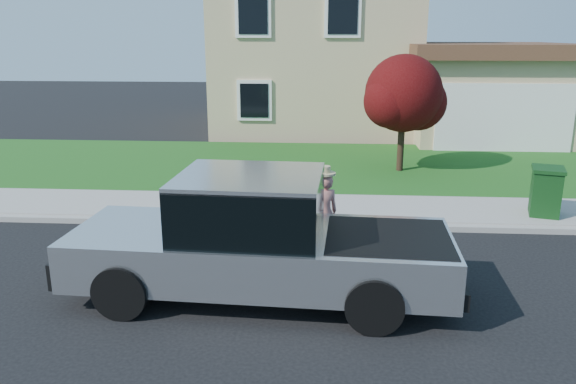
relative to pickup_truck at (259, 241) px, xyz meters
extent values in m
plane|color=black|center=(0.53, 0.37, -0.92)|extent=(80.00, 80.00, 0.00)
cube|color=gray|center=(1.53, 3.27, -0.86)|extent=(40.00, 0.20, 0.12)
cube|color=gray|center=(1.53, 4.37, -0.84)|extent=(40.00, 2.00, 0.15)
cube|color=#164E17|center=(1.53, 8.87, -0.87)|extent=(40.00, 7.00, 0.10)
cube|color=tan|center=(0.53, 17.37, 2.28)|extent=(8.00, 9.00, 6.40)
cube|color=tan|center=(7.03, 14.37, 0.68)|extent=(5.50, 6.00, 3.20)
cube|color=white|center=(7.03, 11.35, 0.33)|extent=(4.60, 0.12, 2.30)
cube|color=#4C2D1E|center=(7.03, 14.37, 2.48)|extent=(6.20, 6.80, 0.50)
cube|color=white|center=(-1.67, 12.82, 3.68)|extent=(1.30, 0.10, 1.50)
cube|color=white|center=(1.53, 12.82, 3.68)|extent=(1.30, 0.10, 1.50)
cube|color=black|center=(-1.67, 12.82, 0.68)|extent=(1.30, 0.10, 1.50)
cylinder|color=black|center=(-1.90, -0.84, -0.51)|extent=(0.83, 0.35, 0.82)
cylinder|color=black|center=(-1.81, 1.03, -0.51)|extent=(0.83, 0.35, 0.82)
cylinder|color=black|center=(1.71, -1.03, -0.51)|extent=(0.83, 0.35, 0.82)
cylinder|color=black|center=(1.81, 0.85, -0.51)|extent=(0.83, 0.35, 0.82)
cube|color=silver|center=(0.03, 0.00, -0.21)|extent=(5.90, 2.33, 0.73)
cube|color=black|center=(-0.12, 0.01, 0.56)|extent=(2.23, 2.00, 0.87)
cube|color=silver|center=(-0.12, 0.01, 1.01)|extent=(2.23, 2.00, 0.08)
cube|color=black|center=(1.96, -0.10, 0.13)|extent=(1.92, 1.82, 0.06)
cube|color=black|center=(-2.90, 0.15, -0.36)|extent=(0.22, 1.94, 0.41)
cube|color=black|center=(2.96, -0.15, -0.41)|extent=(0.22, 1.94, 0.25)
cube|color=black|center=(-0.88, 1.15, 0.46)|extent=(0.13, 0.23, 0.18)
imported|color=#BD7067|center=(1.00, 2.01, -0.17)|extent=(0.64, 0.54, 1.50)
cylinder|color=tan|center=(1.00, 2.01, 0.60)|extent=(0.40, 0.40, 0.04)
cylinder|color=tan|center=(1.00, 2.01, 0.66)|extent=(0.20, 0.20, 0.14)
cylinder|color=black|center=(3.20, 8.27, -0.05)|extent=(0.19, 0.19, 1.53)
sphere|color=#450E0F|center=(3.20, 8.27, 1.44)|extent=(2.21, 2.21, 2.21)
sphere|color=#450E0F|center=(3.68, 8.55, 1.15)|extent=(1.63, 1.63, 1.63)
sphere|color=#450E0F|center=(2.81, 7.98, 1.25)|extent=(1.53, 1.53, 1.53)
cube|color=#0E3511|center=(5.82, 4.06, -0.28)|extent=(0.76, 0.82, 0.98)
cube|color=#0E3511|center=(5.82, 4.06, 0.26)|extent=(0.83, 0.90, 0.08)
camera|label=1|loc=(1.00, -8.07, 3.07)|focal=35.00mm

